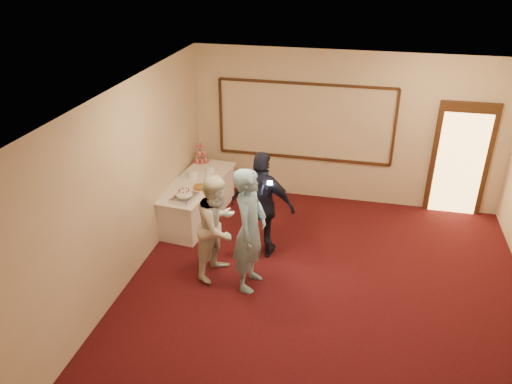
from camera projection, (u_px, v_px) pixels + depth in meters
The scene contains 14 objects.
floor at pixel (322, 307), 7.23m from camera, with size 7.00×7.00×0.00m, color black.
room_walls at pixel (331, 182), 6.31m from camera, with size 6.04×7.04×3.02m.
wall_molding at pixel (305, 122), 9.68m from camera, with size 3.45×0.04×1.55m.
doorway at pixel (460, 160), 9.31m from camera, with size 1.05×0.07×2.20m.
buffet_table at pixel (197, 199), 9.40m from camera, with size 1.02×2.16×0.77m.
pavlova_tray at pixel (184, 196), 8.54m from camera, with size 0.42×0.54×0.18m.
cupcake_stand at pixel (201, 154), 9.97m from camera, with size 0.31×0.31×0.46m.
plate_stack_a at pixel (193, 174), 9.32m from camera, with size 0.19×0.19×0.16m.
plate_stack_b at pixel (210, 169), 9.52m from camera, with size 0.18×0.18×0.15m.
tart at pixel (200, 188), 8.93m from camera, with size 0.28×0.28×0.06m.
man at pixel (250, 230), 7.28m from camera, with size 0.71×0.47×1.95m, color #7AAFC6.
woman at pixel (218, 226), 7.62m from camera, with size 0.82×0.64×1.70m, color silver.
guest at pixel (262, 205), 8.07m from camera, with size 1.08×0.45×1.84m, color black.
camera_flash at pixel (270, 183), 7.68m from camera, with size 0.07×0.04×0.05m, color white.
Camera 1 is at (0.34, -5.76, 4.77)m, focal length 35.00 mm.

